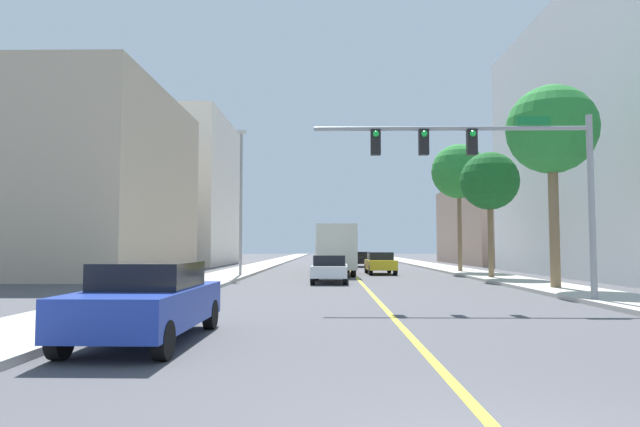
{
  "coord_description": "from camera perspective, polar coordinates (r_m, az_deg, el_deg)",
  "views": [
    {
      "loc": [
        -1.66,
        -4.27,
        1.81
      ],
      "look_at": [
        -2.0,
        17.3,
        3.15
      ],
      "focal_mm": 30.21,
      "sensor_mm": 36.0,
      "label": 1
    }
  ],
  "objects": [
    {
      "name": "palm_near",
      "position": [
        24.8,
        23.33,
        8.02
      ],
      "size": [
        3.71,
        3.71,
        8.44
      ],
      "color": "brown",
      "rests_on": "sidewalk_right"
    },
    {
      "name": "car_yellow",
      "position": [
        36.23,
        6.4,
        -5.22
      ],
      "size": [
        1.87,
        4.08,
        1.46
      ],
      "rotation": [
        0.0,
        0.0,
        0.02
      ],
      "color": "gold",
      "rests_on": "ground"
    },
    {
      "name": "delivery_truck",
      "position": [
        34.77,
        1.54,
        -3.77
      ],
      "size": [
        2.63,
        7.93,
        3.17
      ],
      "rotation": [
        0.0,
        0.0,
        0.03
      ],
      "color": "red",
      "rests_on": "ground"
    },
    {
      "name": "car_black",
      "position": [
        49.28,
        4.36,
        -4.81
      ],
      "size": [
        1.85,
        4.22,
        1.37
      ],
      "rotation": [
        0.0,
        0.0,
        -0.0
      ],
      "color": "black",
      "rests_on": "ground"
    },
    {
      "name": "ground",
      "position": [
        46.34,
        2.96,
        -5.8
      ],
      "size": [
        192.0,
        192.0,
        0.0
      ],
      "primitive_type": "plane",
      "color": "#47474C"
    },
    {
      "name": "car_silver",
      "position": [
        46.73,
        1.64,
        -4.91
      ],
      "size": [
        1.98,
        4.07,
        1.35
      ],
      "rotation": [
        0.0,
        0.0,
        -0.01
      ],
      "color": "#BCBCC1",
      "rests_on": "ground"
    },
    {
      "name": "traffic_signal_mast",
      "position": [
        18.42,
        18.04,
        5.3
      ],
      "size": [
        9.05,
        0.36,
        5.95
      ],
      "color": "gray",
      "rests_on": "sidewalk_right"
    },
    {
      "name": "car_white",
      "position": [
        27.43,
        1.06,
        -5.82
      ],
      "size": [
        1.91,
        4.42,
        1.39
      ],
      "rotation": [
        0.0,
        0.0,
        -0.03
      ],
      "color": "white",
      "rests_on": "ground"
    },
    {
      "name": "sidewalk_left",
      "position": [
        46.72,
        -6.81,
        -5.66
      ],
      "size": [
        2.95,
        168.0,
        0.15
      ],
      "primitive_type": "cube",
      "color": "#B2ADA3",
      "rests_on": "ground"
    },
    {
      "name": "building_left_far",
      "position": [
        58.67,
        -17.51,
        2.06
      ],
      "size": [
        16.49,
        17.21,
        14.79
      ],
      "primitive_type": "cube",
      "color": "silver",
      "rests_on": "ground"
    },
    {
      "name": "building_right_far",
      "position": [
        61.27,
        20.25,
        -1.09
      ],
      "size": [
        13.45,
        19.89,
        8.43
      ],
      "primitive_type": "cube",
      "color": "gray",
      "rests_on": "ground"
    },
    {
      "name": "palm_mid",
      "position": [
        31.51,
        17.52,
        3.24
      ],
      "size": [
        3.23,
        3.23,
        6.96
      ],
      "color": "brown",
      "rests_on": "sidewalk_right"
    },
    {
      "name": "building_left_near",
      "position": [
        37.93,
        -24.63,
        2.85
      ],
      "size": [
        12.13,
        15.78,
        11.67
      ],
      "primitive_type": "cube",
      "color": "tan",
      "rests_on": "ground"
    },
    {
      "name": "street_lamp",
      "position": [
        32.71,
        -8.37,
        1.96
      ],
      "size": [
        0.56,
        0.28,
        8.72
      ],
      "color": "gray",
      "rests_on": "sidewalk_left"
    },
    {
      "name": "sidewalk_right",
      "position": [
        47.28,
        12.61,
        -5.58
      ],
      "size": [
        2.95,
        168.0,
        0.15
      ],
      "primitive_type": "cube",
      "color": "#B2ADA3",
      "rests_on": "ground"
    },
    {
      "name": "palm_far",
      "position": [
        38.96,
        14.48,
        4.29
      ],
      "size": [
        3.79,
        3.79,
        8.84
      ],
      "color": "brown",
      "rests_on": "sidewalk_right"
    },
    {
      "name": "lane_marking_center",
      "position": [
        46.34,
        2.96,
        -5.79
      ],
      "size": [
        0.16,
        144.0,
        0.01
      ],
      "primitive_type": "cube",
      "color": "yellow",
      "rests_on": "ground"
    },
    {
      "name": "car_blue",
      "position": [
        10.96,
        -17.77,
        -8.79
      ],
      "size": [
        1.93,
        4.43,
        1.51
      ],
      "rotation": [
        0.0,
        0.0,
        3.13
      ],
      "color": "#1E389E",
      "rests_on": "ground"
    }
  ]
}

